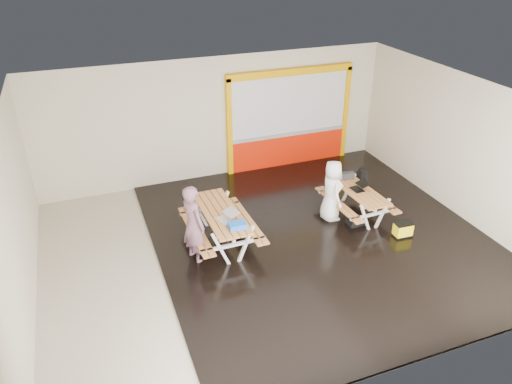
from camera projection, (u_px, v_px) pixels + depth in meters
name	position (u px, v px, depth m)	size (l,w,h in m)	color
room	(271.00, 180.00, 10.35)	(10.02, 8.02, 3.52)	#BDB3A0
deck	(319.00, 236.00, 11.56)	(7.50, 7.98, 0.05)	black
kiosk	(289.00, 121.00, 14.41)	(3.88, 0.16, 3.00)	red
picnic_table_left	(221.00, 220.00, 11.00)	(1.52, 2.20, 0.87)	#BA7B42
picnic_table_right	(357.00, 195.00, 12.14)	(1.39, 1.98, 0.77)	#BA7B42
person_left	(193.00, 224.00, 10.37)	(0.67, 0.44, 1.83)	#764E62
person_right	(332.00, 191.00, 11.90)	(0.77, 0.50, 1.58)	white
laptop_left	(227.00, 217.00, 10.59)	(0.51, 0.48, 0.18)	silver
laptop_right	(359.00, 187.00, 12.03)	(0.41, 0.37, 0.16)	black
blue_pouch	(237.00, 225.00, 10.32)	(0.38, 0.26, 0.11)	blue
toolbox	(346.00, 175.00, 12.53)	(0.43, 0.26, 0.23)	black
backpack	(361.00, 176.00, 12.84)	(0.29, 0.24, 0.42)	black
dark_case	(356.00, 221.00, 11.96)	(0.42, 0.31, 0.16)	black
fluke_bag	(403.00, 230.00, 11.44)	(0.44, 0.30, 0.37)	black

